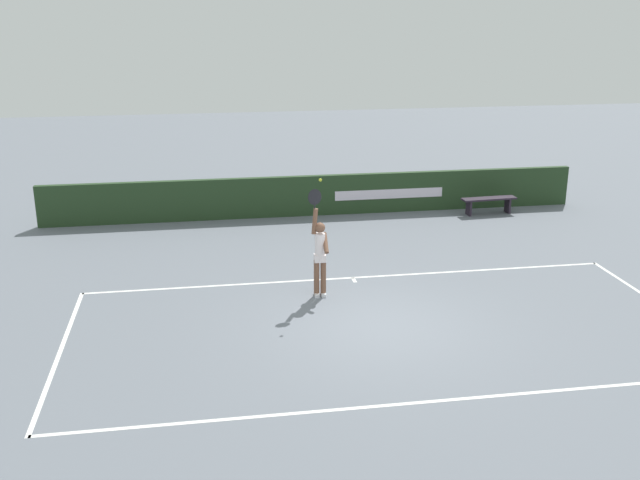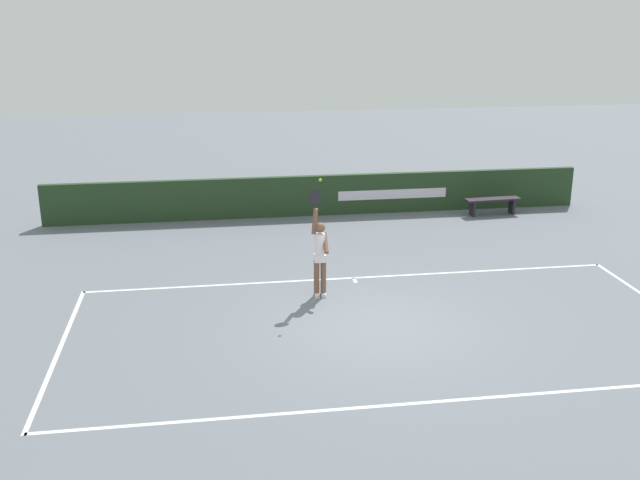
{
  "view_description": "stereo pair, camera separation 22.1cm",
  "coord_description": "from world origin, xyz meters",
  "views": [
    {
      "loc": [
        -3.32,
        -12.82,
        6.0
      ],
      "look_at": [
        -0.92,
        1.7,
        1.27
      ],
      "focal_mm": 41.5,
      "sensor_mm": 36.0,
      "label": 1
    },
    {
      "loc": [
        -3.1,
        -12.86,
        6.0
      ],
      "look_at": [
        -0.92,
        1.7,
        1.27
      ],
      "focal_mm": 41.5,
      "sensor_mm": 36.0,
      "label": 2
    }
  ],
  "objects": [
    {
      "name": "courtside_bench_near",
      "position": [
        5.08,
        7.29,
        0.38
      ],
      "size": [
        1.67,
        0.48,
        0.5
      ],
      "color": "#271E2B",
      "rests_on": "ground"
    },
    {
      "name": "back_wall",
      "position": [
        0.0,
        8.03,
        0.6
      ],
      "size": [
        15.77,
        0.2,
        1.19
      ],
      "color": "#223A1F",
      "rests_on": "ground"
    },
    {
      "name": "ground_plane",
      "position": [
        0.0,
        0.0,
        0.0
      ],
      "size": [
        60.0,
        60.0,
        0.0
      ],
      "primitive_type": "plane",
      "color": "slate"
    },
    {
      "name": "court_lines",
      "position": [
        0.0,
        -0.1,
        0.0
      ],
      "size": [
        12.05,
        5.69,
        0.0
      ],
      "color": "white",
      "rests_on": "ground"
    },
    {
      "name": "tennis_player",
      "position": [
        -0.92,
        1.74,
        0.98
      ],
      "size": [
        0.43,
        0.44,
        2.37
      ],
      "color": "brown",
      "rests_on": "ground"
    },
    {
      "name": "tennis_ball",
      "position": [
        -0.95,
        1.5,
        2.6
      ],
      "size": [
        0.06,
        0.06,
        0.06
      ],
      "color": "#CBDA30"
    }
  ]
}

